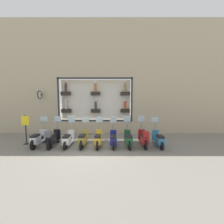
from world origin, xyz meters
TOP-DOWN VIEW (x-y plane):
  - ground_plane at (0.00, 0.00)m, footprint 120.00×120.00m
  - building_facade at (3.60, 0.00)m, footprint 1.23×36.00m
  - scooter_teal_0 at (0.37, -3.90)m, footprint 1.79×0.61m
  - scooter_red_1 at (0.32, -3.05)m, footprint 1.81×0.61m
  - scooter_green_2 at (0.37, -2.20)m, footprint 1.80×0.61m
  - scooter_navy_3 at (0.37, -1.35)m, footprint 1.79×0.60m
  - scooter_yellow_4 at (0.37, -0.50)m, footprint 1.80×0.60m
  - scooter_olive_5 at (0.37, 0.35)m, footprint 1.80×0.60m
  - scooter_white_6 at (0.37, 1.20)m, footprint 1.79×0.60m
  - scooter_black_7 at (0.32, 2.05)m, footprint 1.81×0.61m
  - scooter_silver_8 at (0.38, 2.90)m, footprint 1.81×0.61m
  - shop_sign_post at (0.82, 3.82)m, footprint 0.36×0.45m

SIDE VIEW (x-z plane):
  - ground_plane at x=0.00m, z-range 0.00..0.00m
  - scooter_teal_0 at x=0.37m, z-range -0.37..1.19m
  - scooter_navy_3 at x=0.37m, z-range -0.39..1.22m
  - scooter_white_6 at x=0.37m, z-range -0.42..1.26m
  - scooter_yellow_4 at x=0.37m, z-range -0.37..1.22m
  - scooter_green_2 at x=0.37m, z-range -0.39..1.25m
  - scooter_olive_5 at x=0.37m, z-range -0.35..1.22m
  - scooter_silver_8 at x=0.38m, z-range -0.37..1.26m
  - scooter_red_1 at x=0.32m, z-range -0.35..1.32m
  - scooter_black_7 at x=0.32m, z-range -0.33..1.30m
  - shop_sign_post at x=0.82m, z-range 0.07..1.82m
  - building_facade at x=3.60m, z-range 0.08..8.54m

